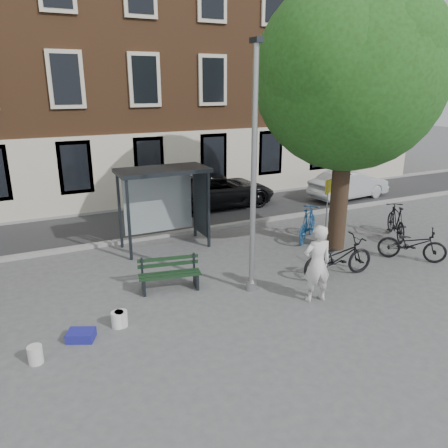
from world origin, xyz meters
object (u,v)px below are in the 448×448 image
bike_a (338,257)px  bike_b (308,223)px  lamppost (253,186)px  notice_sign (328,196)px  car_silver (349,185)px  bus_shelter (174,188)px  bench (170,276)px  bike_d (396,222)px  bike_c (412,244)px  car_dark (218,190)px  painter (317,264)px

bike_a → bike_b: bearing=-15.7°
lamppost → notice_sign: size_ratio=2.87×
car_silver → bus_shelter: bearing=98.0°
bench → bike_d: 8.40m
bench → bike_a: size_ratio=0.77×
bike_a → bike_c: size_ratio=1.10×
lamppost → car_dark: 8.59m
car_dark → notice_sign: 5.90m
bike_d → car_silver: (2.32, 5.06, 0.06)m
bus_shelter → bike_a: 5.60m
bike_c → car_dark: size_ratio=0.38×
bus_shelter → notice_sign: (4.74, -1.89, -0.33)m
bike_c → bike_d: (1.12, 1.70, 0.08)m
bike_d → notice_sign: size_ratio=0.93×
lamppost → car_dark: (2.73, 7.88, -2.08)m
bike_a → bench: bearing=78.7°
bench → notice_sign: (6.03, 1.23, 1.21)m
bike_a → bike_c: 2.82m
bench → notice_sign: notice_sign is taller
lamppost → bike_b: bearing=35.2°
bike_c → painter: bearing=147.0°
bus_shelter → bike_d: 7.73m
painter → lamppost: bearing=-36.8°
notice_sign → bike_a: bearing=-141.9°
bus_shelter → bike_a: bus_shelter is taller
bike_a → car_silver: size_ratio=0.54×
bike_b → notice_sign: 1.17m
bike_d → car_silver: bearing=-83.4°
painter → car_dark: size_ratio=0.38×
painter → notice_sign: size_ratio=0.92×
bench → bike_a: (4.46, -1.29, 0.19)m
bus_shelter → bench: (-1.28, -3.12, -1.54)m
bike_b → car_silver: bearing=-92.2°
bench → bike_b: bike_b is taller
bench → bike_a: bearing=-5.0°
bus_shelter → bike_b: size_ratio=1.47×
bench → bike_c: bearing=0.8°
car_dark → bike_d: bearing=-150.3°
bus_shelter → bike_a: size_ratio=1.32×
painter → bike_c: painter is taller
bike_c → notice_sign: 3.03m
car_silver → car_dark: bearing=70.8°
lamppost → bike_b: lamppost is taller
bike_d → bench: bearing=33.9°
bike_b → painter: bearing=107.5°
lamppost → bike_d: size_ratio=3.07×
lamppost → car_silver: 11.12m
bus_shelter → bike_d: size_ratio=1.43×
lamppost → bike_b: 4.96m
car_silver → bike_c: bearing=147.2°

